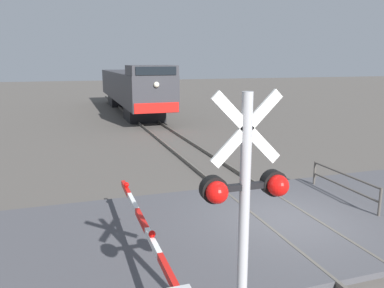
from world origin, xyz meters
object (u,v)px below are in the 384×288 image
object	(u,v)px
crossing_signal	(245,209)
locomotive	(132,88)
guard_railing	(344,183)
crossing_gate	(166,280)

from	to	relation	value
crossing_signal	locomotive	bearing A→B (deg)	83.23
crossing_signal	guard_railing	bearing A→B (deg)	41.10
crossing_signal	crossing_gate	world-z (taller)	crossing_signal
locomotive	crossing_gate	size ratio (longest dim) A/B	3.04
locomotive	crossing_signal	xyz separation A→B (m)	(-3.42, -28.79, 0.40)
crossing_gate	locomotive	bearing A→B (deg)	81.45
locomotive	crossing_gate	world-z (taller)	locomotive
locomotive	guard_railing	world-z (taller)	locomotive
locomotive	crossing_gate	xyz separation A→B (m)	(-4.11, -27.33, -1.34)
crossing_gate	guard_railing	world-z (taller)	crossing_gate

